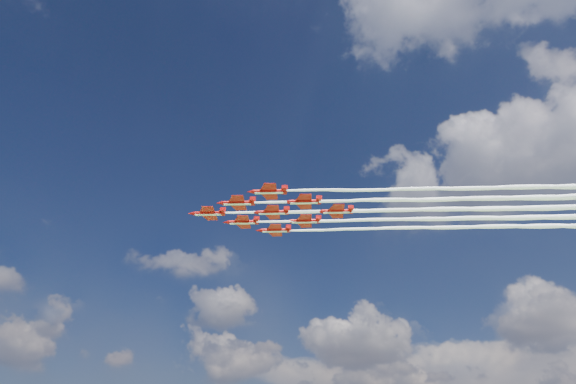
% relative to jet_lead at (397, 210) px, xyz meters
% --- Properties ---
extents(jet_lead, '(101.04, 72.37, 2.89)m').
position_rel_jet_lead_xyz_m(jet_lead, '(0.00, 0.00, 0.00)').
color(jet_lead, '#A80B09').
extents(jet_row2_port, '(101.04, 72.37, 2.89)m').
position_rel_jet_lead_xyz_m(jet_row2_port, '(11.96, 0.04, 0.00)').
color(jet_row2_port, '#A80B09').
extents(jet_row2_starb, '(101.04, 72.37, 2.89)m').
position_rel_jet_lead_xyz_m(jet_row2_starb, '(4.06, 11.25, 0.00)').
color(jet_row2_starb, '#A80B09').
extents(jet_row3_port, '(101.04, 72.37, 2.89)m').
position_rel_jet_lead_xyz_m(jet_row3_port, '(23.92, 0.08, 0.00)').
color(jet_row3_port, '#A80B09').
extents(jet_row3_centre, '(101.04, 72.37, 2.89)m').
position_rel_jet_lead_xyz_m(jet_row3_centre, '(16.02, 11.29, 0.00)').
color(jet_row3_centre, '#A80B09').
extents(jet_row3_starb, '(101.04, 72.37, 2.89)m').
position_rel_jet_lead_xyz_m(jet_row3_starb, '(8.12, 22.50, 0.00)').
color(jet_row3_starb, '#A80B09').
extents(jet_row4_port, '(101.04, 72.37, 2.89)m').
position_rel_jet_lead_xyz_m(jet_row4_port, '(27.98, 11.33, 0.00)').
color(jet_row4_port, '#A80B09').
extents(jet_row4_starb, '(101.04, 72.37, 2.89)m').
position_rel_jet_lead_xyz_m(jet_row4_starb, '(20.08, 22.54, 0.00)').
color(jet_row4_starb, '#A80B09').
extents(jet_tail, '(101.04, 72.37, 2.89)m').
position_rel_jet_lead_xyz_m(jet_tail, '(32.04, 22.58, 0.00)').
color(jet_tail, '#A80B09').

